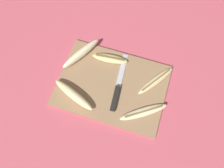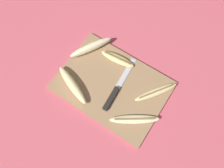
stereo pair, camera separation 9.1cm
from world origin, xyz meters
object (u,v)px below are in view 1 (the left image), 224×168
at_px(banana_mellow_near, 156,81).
at_px(banana_cream_curved, 143,112).
at_px(banana_pale_long, 81,53).
at_px(banana_spotted_left, 110,59).
at_px(banana_ripe_center, 74,95).
at_px(knife, 117,92).

bearing_deg(banana_mellow_near, banana_cream_curved, -95.68).
bearing_deg(banana_mellow_near, banana_pale_long, 176.38).
bearing_deg(banana_spotted_left, banana_cream_curved, -42.95).
bearing_deg(banana_mellow_near, banana_spotted_left, 169.26).
xyz_separation_m(banana_pale_long, banana_ripe_center, (0.04, -0.19, -0.00)).
bearing_deg(banana_pale_long, banana_ripe_center, -78.17).
height_order(banana_mellow_near, banana_cream_curved, same).
bearing_deg(banana_ripe_center, banana_mellow_near, 28.81).
bearing_deg(banana_spotted_left, banana_mellow_near, -10.74).
bearing_deg(banana_cream_curved, banana_spotted_left, 137.05).
bearing_deg(knife, banana_spotted_left, 113.49).
height_order(banana_pale_long, banana_cream_curved, banana_pale_long).
relative_size(banana_ripe_center, banana_spotted_left, 1.26).
relative_size(banana_mellow_near, banana_ripe_center, 0.87).
distance_m(knife, banana_spotted_left, 0.16).
bearing_deg(knife, banana_ripe_center, -161.42).
bearing_deg(banana_ripe_center, banana_spotted_left, 67.12).
xyz_separation_m(banana_mellow_near, banana_spotted_left, (-0.22, 0.04, 0.00)).
bearing_deg(knife, banana_cream_curved, -25.49).
distance_m(banana_mellow_near, banana_cream_curved, 0.15).
bearing_deg(banana_spotted_left, knife, -61.92).
bearing_deg(banana_ripe_center, knife, 23.17).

